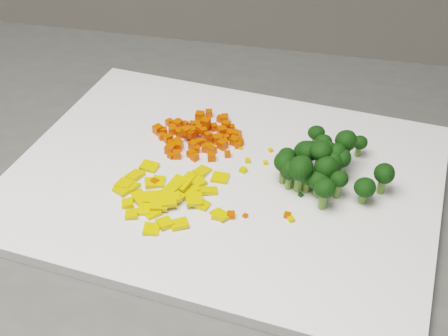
# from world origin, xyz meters

# --- Properties ---
(cutting_board) EXTENTS (0.57, 0.49, 0.01)m
(cutting_board) POSITION_xyz_m (0.31, 0.35, 0.91)
(cutting_board) COLOR white
(cutting_board) RESTS_ON counter_block
(carrot_pile) EXTENTS (0.11, 0.11, 0.03)m
(carrot_pile) POSITION_xyz_m (0.27, 0.42, 0.93)
(carrot_pile) COLOR red
(carrot_pile) RESTS_ON cutting_board
(pepper_pile) EXTENTS (0.13, 0.13, 0.02)m
(pepper_pile) POSITION_xyz_m (0.26, 0.31, 0.92)
(pepper_pile) COLOR #DFAB0B
(pepper_pile) RESTS_ON cutting_board
(broccoli_pile) EXTENTS (0.13, 0.13, 0.06)m
(broccoli_pile) POSITION_xyz_m (0.43, 0.36, 0.94)
(broccoli_pile) COLOR black
(broccoli_pile) RESTS_ON cutting_board
(carrot_cube_0) EXTENTS (0.01, 0.01, 0.01)m
(carrot_cube_0) POSITION_xyz_m (0.32, 0.41, 0.92)
(carrot_cube_0) COLOR red
(carrot_cube_0) RESTS_ON carrot_pile
(carrot_cube_1) EXTENTS (0.01, 0.01, 0.01)m
(carrot_cube_1) POSITION_xyz_m (0.26, 0.47, 0.92)
(carrot_cube_1) COLOR red
(carrot_cube_1) RESTS_ON carrot_pile
(carrot_cube_2) EXTENTS (0.01, 0.01, 0.01)m
(carrot_cube_2) POSITION_xyz_m (0.23, 0.41, 0.92)
(carrot_cube_2) COLOR red
(carrot_cube_2) RESTS_ON carrot_pile
(carrot_cube_3) EXTENTS (0.01, 0.01, 0.01)m
(carrot_cube_3) POSITION_xyz_m (0.24, 0.42, 0.92)
(carrot_cube_3) COLOR red
(carrot_cube_3) RESTS_ON carrot_pile
(carrot_cube_4) EXTENTS (0.01, 0.01, 0.01)m
(carrot_cube_4) POSITION_xyz_m (0.22, 0.43, 0.92)
(carrot_cube_4) COLOR red
(carrot_cube_4) RESTS_ON carrot_pile
(carrot_cube_5) EXTENTS (0.01, 0.01, 0.01)m
(carrot_cube_5) POSITION_xyz_m (0.28, 0.44, 0.92)
(carrot_cube_5) COLOR red
(carrot_cube_5) RESTS_ON carrot_pile
(carrot_cube_6) EXTENTS (0.01, 0.01, 0.01)m
(carrot_cube_6) POSITION_xyz_m (0.30, 0.40, 0.92)
(carrot_cube_6) COLOR red
(carrot_cube_6) RESTS_ON carrot_pile
(carrot_cube_7) EXTENTS (0.01, 0.01, 0.01)m
(carrot_cube_7) POSITION_xyz_m (0.29, 0.46, 0.92)
(carrot_cube_7) COLOR red
(carrot_cube_7) RESTS_ON carrot_pile
(carrot_cube_8) EXTENTS (0.01, 0.01, 0.01)m
(carrot_cube_8) POSITION_xyz_m (0.27, 0.38, 0.92)
(carrot_cube_8) COLOR red
(carrot_cube_8) RESTS_ON carrot_pile
(carrot_cube_9) EXTENTS (0.01, 0.01, 0.01)m
(carrot_cube_9) POSITION_xyz_m (0.27, 0.42, 0.93)
(carrot_cube_9) COLOR red
(carrot_cube_9) RESTS_ON carrot_pile
(carrot_cube_10) EXTENTS (0.01, 0.01, 0.01)m
(carrot_cube_10) POSITION_xyz_m (0.31, 0.45, 0.92)
(carrot_cube_10) COLOR red
(carrot_cube_10) RESTS_ON carrot_pile
(carrot_cube_11) EXTENTS (0.02, 0.02, 0.01)m
(carrot_cube_11) POSITION_xyz_m (0.21, 0.43, 0.92)
(carrot_cube_11) COLOR red
(carrot_cube_11) RESTS_ON carrot_pile
(carrot_cube_12) EXTENTS (0.01, 0.01, 0.01)m
(carrot_cube_12) POSITION_xyz_m (0.26, 0.44, 0.92)
(carrot_cube_12) COLOR red
(carrot_cube_12) RESTS_ON carrot_pile
(carrot_cube_13) EXTENTS (0.01, 0.01, 0.01)m
(carrot_cube_13) POSITION_xyz_m (0.27, 0.48, 0.92)
(carrot_cube_13) COLOR red
(carrot_cube_13) RESTS_ON carrot_pile
(carrot_cube_14) EXTENTS (0.01, 0.01, 0.01)m
(carrot_cube_14) POSITION_xyz_m (0.25, 0.38, 0.92)
(carrot_cube_14) COLOR red
(carrot_cube_14) RESTS_ON carrot_pile
(carrot_cube_15) EXTENTS (0.01, 0.01, 0.01)m
(carrot_cube_15) POSITION_xyz_m (0.28, 0.44, 0.93)
(carrot_cube_15) COLOR red
(carrot_cube_15) RESTS_ON carrot_pile
(carrot_cube_16) EXTENTS (0.01, 0.01, 0.01)m
(carrot_cube_16) POSITION_xyz_m (0.30, 0.43, 0.92)
(carrot_cube_16) COLOR red
(carrot_cube_16) RESTS_ON carrot_pile
(carrot_cube_17) EXTENTS (0.01, 0.01, 0.01)m
(carrot_cube_17) POSITION_xyz_m (0.25, 0.41, 0.93)
(carrot_cube_17) COLOR red
(carrot_cube_17) RESTS_ON carrot_pile
(carrot_cube_18) EXTENTS (0.01, 0.01, 0.01)m
(carrot_cube_18) POSITION_xyz_m (0.29, 0.44, 0.92)
(carrot_cube_18) COLOR red
(carrot_cube_18) RESTS_ON carrot_pile
(carrot_cube_19) EXTENTS (0.01, 0.01, 0.01)m
(carrot_cube_19) POSITION_xyz_m (0.26, 0.45, 0.92)
(carrot_cube_19) COLOR red
(carrot_cube_19) RESTS_ON carrot_pile
(carrot_cube_20) EXTENTS (0.01, 0.01, 0.01)m
(carrot_cube_20) POSITION_xyz_m (0.28, 0.41, 0.92)
(carrot_cube_20) COLOR red
(carrot_cube_20) RESTS_ON carrot_pile
(carrot_cube_21) EXTENTS (0.01, 0.01, 0.01)m
(carrot_cube_21) POSITION_xyz_m (0.25, 0.40, 0.92)
(carrot_cube_21) COLOR red
(carrot_cube_21) RESTS_ON carrot_pile
(carrot_cube_22) EXTENTS (0.01, 0.01, 0.01)m
(carrot_cube_22) POSITION_xyz_m (0.24, 0.40, 0.92)
(carrot_cube_22) COLOR red
(carrot_cube_22) RESTS_ON carrot_pile
(carrot_cube_23) EXTENTS (0.01, 0.01, 0.01)m
(carrot_cube_23) POSITION_xyz_m (0.27, 0.42, 0.93)
(carrot_cube_23) COLOR red
(carrot_cube_23) RESTS_ON carrot_pile
(carrot_cube_24) EXTENTS (0.01, 0.01, 0.01)m
(carrot_cube_24) POSITION_xyz_m (0.31, 0.43, 0.92)
(carrot_cube_24) COLOR red
(carrot_cube_24) RESTS_ON carrot_pile
(carrot_cube_25) EXTENTS (0.01, 0.01, 0.01)m
(carrot_cube_25) POSITION_xyz_m (0.26, 0.42, 0.93)
(carrot_cube_25) COLOR red
(carrot_cube_25) RESTS_ON carrot_pile
(carrot_cube_26) EXTENTS (0.01, 0.01, 0.01)m
(carrot_cube_26) POSITION_xyz_m (0.32, 0.43, 0.92)
(carrot_cube_26) COLOR red
(carrot_cube_26) RESTS_ON carrot_pile
(carrot_cube_27) EXTENTS (0.01, 0.01, 0.01)m
(carrot_cube_27) POSITION_xyz_m (0.32, 0.41, 0.92)
(carrot_cube_27) COLOR red
(carrot_cube_27) RESTS_ON carrot_pile
(carrot_cube_28) EXTENTS (0.01, 0.01, 0.01)m
(carrot_cube_28) POSITION_xyz_m (0.23, 0.40, 0.92)
(carrot_cube_28) COLOR red
(carrot_cube_28) RESTS_ON carrot_pile
(carrot_cube_29) EXTENTS (0.01, 0.01, 0.01)m
(carrot_cube_29) POSITION_xyz_m (0.22, 0.42, 0.92)
(carrot_cube_29) COLOR red
(carrot_cube_29) RESTS_ON carrot_pile
(carrot_cube_30) EXTENTS (0.01, 0.01, 0.01)m
(carrot_cube_30) POSITION_xyz_m (0.26, 0.40, 0.92)
(carrot_cube_30) COLOR red
(carrot_cube_30) RESTS_ON carrot_pile
(carrot_cube_31) EXTENTS (0.01, 0.01, 0.01)m
(carrot_cube_31) POSITION_xyz_m (0.23, 0.44, 0.92)
(carrot_cube_31) COLOR red
(carrot_cube_31) RESTS_ON carrot_pile
(carrot_cube_32) EXTENTS (0.01, 0.01, 0.01)m
(carrot_cube_32) POSITION_xyz_m (0.25, 0.45, 0.92)
(carrot_cube_32) COLOR red
(carrot_cube_32) RESTS_ON carrot_pile
(carrot_cube_33) EXTENTS (0.01, 0.01, 0.01)m
(carrot_cube_33) POSITION_xyz_m (0.29, 0.38, 0.92)
(carrot_cube_33) COLOR red
(carrot_cube_33) RESTS_ON carrot_pile
(carrot_cube_34) EXTENTS (0.01, 0.01, 0.01)m
(carrot_cube_34) POSITION_xyz_m (0.28, 0.40, 0.92)
(carrot_cube_34) COLOR red
(carrot_cube_34) RESTS_ON carrot_pile
(carrot_cube_35) EXTENTS (0.01, 0.01, 0.01)m
(carrot_cube_35) POSITION_xyz_m (0.27, 0.41, 0.92)
(carrot_cube_35) COLOR red
(carrot_cube_35) RESTS_ON carrot_pile
(carrot_cube_36) EXTENTS (0.01, 0.01, 0.01)m
(carrot_cube_36) POSITION_xyz_m (0.30, 0.42, 0.92)
(carrot_cube_36) COLOR red
(carrot_cube_36) RESTS_ON carrot_pile
(carrot_cube_37) EXTENTS (0.01, 0.01, 0.01)m
(carrot_cube_37) POSITION_xyz_m (0.30, 0.46, 0.92)
(carrot_cube_37) COLOR red
(carrot_cube_37) RESTS_ON carrot_pile
(carrot_cube_38) EXTENTS (0.01, 0.01, 0.01)m
(carrot_cube_38) POSITION_xyz_m (0.26, 0.41, 0.93)
(carrot_cube_38) COLOR red
(carrot_cube_38) RESTS_ON carrot_pile
(carrot_cube_39) EXTENTS (0.01, 0.01, 0.01)m
(carrot_cube_39) POSITION_xyz_m (0.26, 0.42, 0.92)
(carrot_cube_39) COLOR red
(carrot_cube_39) RESTS_ON carrot_pile
(carrot_cube_40) EXTENTS (0.01, 0.01, 0.01)m
(carrot_cube_40) POSITION_xyz_m (0.23, 0.45, 0.92)
(carrot_cube_40) COLOR red
(carrot_cube_40) RESTS_ON carrot_pile
(carrot_cube_41) EXTENTS (0.01, 0.01, 0.01)m
(carrot_cube_41) POSITION_xyz_m (0.23, 0.43, 0.92)
(carrot_cube_41) COLOR red
(carrot_cube_41) RESTS_ON carrot_pile
(carrot_cube_42) EXTENTS (0.01, 0.01, 0.01)m
(carrot_cube_42) POSITION_xyz_m (0.26, 0.38, 0.92)
(carrot_cube_42) COLOR red
(carrot_cube_42) RESTS_ON carrot_pile
(carrot_cube_43) EXTENTS (0.01, 0.01, 0.01)m
(carrot_cube_43) POSITION_xyz_m (0.27, 0.46, 0.92)
(carrot_cube_43) COLOR red
(carrot_cube_43) RESTS_ON carrot_pile
(carrot_cube_44) EXTENTS (0.01, 0.01, 0.01)m
(carrot_cube_44) POSITION_xyz_m (0.24, 0.40, 0.92)
(carrot_cube_44) COLOR red
(carrot_cube_44) RESTS_ON carrot_pile
(carrot_cube_45) EXTENTS (0.01, 0.01, 0.01)m
(carrot_cube_45) POSITION_xyz_m (0.29, 0.39, 0.92)
(carrot_cube_45) COLOR red
(carrot_cube_45) RESTS_ON carrot_pile
(carrot_cube_46) EXTENTS (0.01, 0.01, 0.01)m
(carrot_cube_46) POSITION_xyz_m (0.30, 0.42, 0.92)
(carrot_cube_46) COLOR red
(carrot_cube_46) RESTS_ON carrot_pile
(carrot_cube_47) EXTENTS (0.01, 0.01, 0.01)m
(carrot_cube_47) POSITION_xyz_m (0.28, 0.41, 0.92)
(carrot_cube_47) COLOR red
(carrot_cube_47) RESTS_ON carrot_pile
(carrot_cube_48) EXTENTS (0.01, 0.01, 0.01)m
(carrot_cube_48) POSITION_xyz_m (0.30, 0.45, 0.92)
(carrot_cube_48) COLOR red
(carrot_cube_48) RESTS_ON carrot_pile
(carrot_cube_49) EXTENTS (0.01, 0.01, 0.01)m
(carrot_cube_49) POSITION_xyz_m (0.27, 0.42, 0.93)
(carrot_cube_49) COLOR red
(carrot_cube_49) RESTS_ON carrot_pile
(carrot_cube_50) EXTENTS (0.01, 0.01, 0.01)m
(carrot_cube_50) POSITION_xyz_m (0.30, 0.43, 0.92)
(carrot_cube_50) COLOR red
(carrot_cube_50) RESTS_ON carrot_pile
(carrot_cube_51) EXTENTS (0.01, 0.01, 0.01)m
(carrot_cube_51) POSITION_xyz_m (0.24, 0.39, 0.92)
(carrot_cube_51) COLOR red
(carrot_cube_51) RESTS_ON carrot_pile
(carrot_cube_52) EXTENTS (0.01, 0.01, 0.01)m
(carrot_cube_52) POSITION_xyz_m (0.28, 0.39, 0.92)
(carrot_cube_52) COLOR red
(carrot_cube_52) RESTS_ON carrot_pile
(carrot_cube_53) EXTENTS (0.01, 0.01, 0.01)m
(carrot_cube_53) POSITION_xyz_m (0.24, 0.45, 0.92)
(carrot_cube_53) COLOR red
(carrot_cube_53) RESTS_ON carrot_pile
(carrot_cube_54) EXTENTS (0.01, 0.01, 0.01)m
(carrot_cube_54) POSITION_xyz_m (0.25, 0.42, 0.92)
(carrot_cube_54) COLOR red
(carrot_cube_54) RESTS_ON carrot_pile
(carrot_cube_55) EXTENTS (0.01, 0.01, 0.01)m
(carrot_cube_55) POSITION_xyz_m (0.30, 0.47, 0.92)
(carrot_cube_55) COLOR red
(carrot_cube_55) RESTS_ON carrot_pile
(carrot_cube_56) EXTENTS (0.01, 0.01, 0.01)m
(carrot_cube_56) POSITION_xyz_m (0.24, 0.40, 0.92)
(carrot_cube_56) COLOR red
(carrot_cube_56) RESTS_ON carrot_pile
(carrot_cube_57) EXTENTS (0.01, 0.01, 0.01)m
(carrot_cube_57) POSITION_xyz_m (0.26, 0.42, 0.92)
(carrot_cube_57) COLOR red
(carrot_cube_57) RESTS_ON carrot_pile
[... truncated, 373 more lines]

